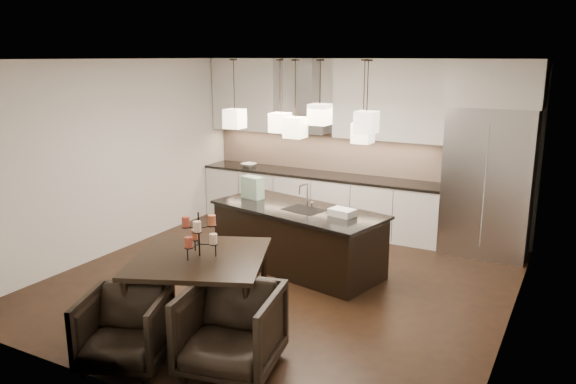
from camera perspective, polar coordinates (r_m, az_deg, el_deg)
The scene contains 37 objects.
floor at distance 7.34m, azimuth -0.75°, elevation -9.16°, with size 5.50×5.50×0.02m, color black.
ceiling at distance 6.77m, azimuth -0.83°, elevation 13.42°, with size 5.50×5.50×0.02m, color white.
wall_back at distance 9.39m, azimuth 7.48°, elevation 4.73°, with size 5.50×0.02×2.80m, color silver.
wall_front at distance 4.79m, azimuth -17.16°, elevation -4.45°, with size 5.50×0.02×2.80m, color silver.
wall_left at distance 8.59m, azimuth -17.11°, elevation 3.41°, with size 0.02×5.50×2.80m, color silver.
wall_right at distance 6.11m, azimuth 22.46°, elevation -1.02°, with size 0.02×5.50×2.80m, color silver.
refrigerator at distance 8.56m, azimuth 19.69°, elevation 0.96°, with size 1.20×0.72×2.15m, color #B7B7BA.
fridge_panel at distance 8.38m, azimuth 20.47°, elevation 10.34°, with size 1.26×0.72×0.65m, color silver.
lower_cabinets at distance 9.53m, azimuth 3.08°, elevation -0.95°, with size 4.21×0.62×0.88m, color silver.
countertop at distance 9.42m, azimuth 3.11°, elevation 1.76°, with size 4.21×0.66×0.04m, color black.
backsplash at distance 9.63m, azimuth 3.90°, elevation 4.04°, with size 4.21×0.02×0.63m, color #CFAC97.
upper_cab_left at distance 10.08m, azimuth -4.17°, elevation 9.85°, with size 1.25×0.35×1.25m, color silver.
upper_cab_right at distance 8.94m, azimuth 10.53°, elevation 9.18°, with size 1.86×0.35×1.25m, color silver.
hood_canopy at distance 9.46m, azimuth 1.65°, elevation 6.86°, with size 0.90×0.52×0.24m, color #B7B7BA.
hood_chimney at distance 9.51m, azimuth 1.98°, elevation 10.52°, with size 0.30×0.28×0.96m, color #B7B7BA.
fruit_bowl at distance 10.01m, azimuth -4.00°, elevation 2.76°, with size 0.26×0.26×0.06m, color silver.
island_body at distance 7.66m, azimuth 0.98°, elevation -4.85°, with size 2.31×0.93×0.81m, color black.
island_top at distance 7.54m, azimuth 1.00°, elevation -1.78°, with size 2.39×1.00×0.04m, color black.
faucet at distance 7.50m, azimuth 2.00°, elevation -0.33°, with size 0.09×0.22×0.35m, color silver, non-canonical shape.
tote_bag at distance 8.04m, azimuth -3.62°, elevation 0.47°, with size 0.31×0.17×0.31m, color #205D31.
food_container at distance 7.18m, azimuth 5.55°, elevation -2.08°, with size 0.31×0.22×0.09m, color silver.
dining_table at distance 6.12m, azimuth -8.81°, elevation -9.96°, with size 1.34×1.34×0.81m, color black, non-canonical shape.
candelabra at distance 5.89m, azimuth -9.04°, elevation -4.26°, with size 0.39×0.39×0.47m, color black, non-canonical shape.
candle_a at distance 5.87m, azimuth -7.60°, elevation -4.74°, with size 0.08×0.08×0.11m, color beige.
candle_b at distance 6.04m, azimuth -9.41°, elevation -4.27°, with size 0.08×0.08×0.11m, color #BE5D39.
candle_c at distance 5.81m, azimuth -10.06°, elevation -5.04°, with size 0.08×0.08×0.11m, color #A6402F.
candle_d at distance 5.92m, azimuth -7.74°, elevation -2.85°, with size 0.08×0.08×0.11m, color #BE5D39.
candle_e at distance 5.91m, azimuth -10.34°, elevation -2.97°, with size 0.08×0.08×0.11m, color #A6402F.
candle_f at distance 5.72m, azimuth -9.22°, elevation -3.49°, with size 0.08×0.08×0.11m, color beige.
armchair_left at distance 5.60m, azimuth -16.26°, elevation -13.24°, with size 0.75×0.78×0.71m, color black.
armchair_right at distance 5.31m, azimuth -5.85°, elevation -13.74°, with size 0.85×0.88×0.80m, color black.
pendant_a at distance 7.72m, azimuth -5.44°, elevation 7.42°, with size 0.24×0.24×0.26m, color #FFEBCD.
pendant_b at distance 7.60m, azimuth -0.81°, elevation 7.06°, with size 0.24×0.24×0.26m, color #FFEBCD.
pendant_c at distance 7.11m, azimuth 3.25°, elevation 7.87°, with size 0.24×0.24×0.26m, color #FFEBCD.
pendant_d at distance 7.25m, azimuth 7.61°, elevation 5.97°, with size 0.24×0.24×0.26m, color #FFEBCD.
pendant_e at distance 6.70m, azimuth 7.98°, elevation 7.03°, with size 0.24×0.24×0.26m, color #FFEBCD.
pendant_f at distance 7.13m, azimuth 0.74°, elevation 6.57°, with size 0.24×0.24×0.26m, color #FFEBCD.
Camera 1 is at (3.30, -5.91, 2.84)m, focal length 35.00 mm.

